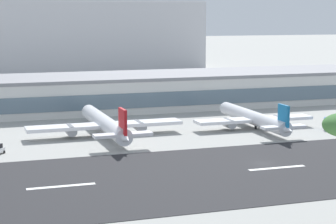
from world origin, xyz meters
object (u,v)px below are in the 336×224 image
(distant_hotel_block, at_px, (70,36))
(airliner_red_tail_gate_0, at_px, (106,125))
(airliner_blue_tail_gate_1, at_px, (255,119))
(service_box_truck_1, at_px, (336,123))
(terminal_building, at_px, (135,91))

(distant_hotel_block, xyz_separation_m, airliner_red_tail_gate_0, (-22.05, -189.87, -15.48))
(airliner_red_tail_gate_0, xyz_separation_m, airliner_blue_tail_gate_1, (39.30, -2.48, -0.24))
(distant_hotel_block, distance_m, service_box_truck_1, 204.17)
(service_box_truck_1, bearing_deg, terminal_building, -17.65)
(terminal_building, xyz_separation_m, distant_hotel_block, (2.76, 146.30, 13.00))
(terminal_building, height_order, airliner_blue_tail_gate_1, terminal_building)
(distant_hotel_block, height_order, service_box_truck_1, distant_hotel_block)
(distant_hotel_block, bearing_deg, airliner_red_tail_gate_0, -96.62)
(terminal_building, height_order, distant_hotel_block, distant_hotel_block)
(distant_hotel_block, xyz_separation_m, service_box_truck_1, (36.42, -200.21, -16.63))
(airliner_red_tail_gate_0, bearing_deg, service_box_truck_1, -100.74)
(distant_hotel_block, height_order, airliner_red_tail_gate_0, distant_hotel_block)
(terminal_building, relative_size, service_box_truck_1, 26.22)
(terminal_building, bearing_deg, service_box_truck_1, -53.99)
(terminal_building, distance_m, distant_hotel_block, 146.90)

